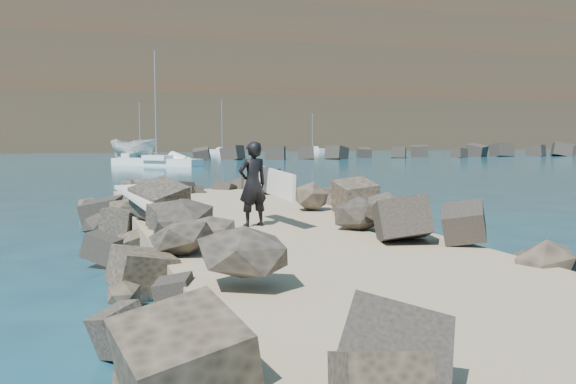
# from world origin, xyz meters

# --- Properties ---
(ground) EXTENTS (800.00, 800.00, 0.00)m
(ground) POSITION_xyz_m (0.00, 0.00, 0.00)
(ground) COLOR #0F384C
(ground) RESTS_ON ground
(jetty) EXTENTS (6.00, 26.00, 0.60)m
(jetty) POSITION_xyz_m (0.00, -2.00, 0.30)
(jetty) COLOR #8C7759
(jetty) RESTS_ON ground
(riprap_left) EXTENTS (2.60, 22.00, 1.00)m
(riprap_left) POSITION_xyz_m (-2.90, -1.50, 0.50)
(riprap_left) COLOR #262421
(riprap_left) RESTS_ON ground
(riprap_right) EXTENTS (2.60, 22.00, 1.00)m
(riprap_right) POSITION_xyz_m (2.90, -1.50, 0.50)
(riprap_right) COLOR black
(riprap_right) RESTS_ON ground
(breakwater_secondary) EXTENTS (52.00, 4.00, 1.20)m
(breakwater_secondary) POSITION_xyz_m (35.00, 55.00, 0.60)
(breakwater_secondary) COLOR black
(breakwater_secondary) RESTS_ON ground
(headland) EXTENTS (360.00, 140.00, 32.00)m
(headland) POSITION_xyz_m (10.00, 160.00, 16.00)
(headland) COLOR #2D4919
(headland) RESTS_ON ground
(surfboard_resting) EXTENTS (1.37, 2.57, 0.08)m
(surfboard_resting) POSITION_xyz_m (-2.77, 1.58, 1.04)
(surfboard_resting) COLOR beige
(surfboard_resting) RESTS_ON riprap_left
(boat_imported) EXTENTS (6.38, 6.00, 2.46)m
(boat_imported) POSITION_xyz_m (2.37, 62.46, 1.23)
(boat_imported) COLOR silver
(boat_imported) RESTS_ON ground
(surfer_with_board) EXTENTS (1.06, 2.45, 1.99)m
(surfer_with_board) POSITION_xyz_m (-0.39, 0.25, 1.60)
(surfer_with_board) COLOR black
(surfer_with_board) RESTS_ON jetty
(sailboat_d) EXTENTS (3.00, 6.69, 7.94)m
(sailboat_d) POSITION_xyz_m (16.06, 76.76, 0.35)
(sailboat_d) COLOR silver
(sailboat_d) RESTS_ON ground
(sailboat_f) EXTENTS (2.52, 5.29, 6.45)m
(sailboat_f) POSITION_xyz_m (32.29, 82.83, 0.35)
(sailboat_f) COLOR silver
(sailboat_f) RESTS_ON ground
(sailboat_b) EXTENTS (4.66, 4.69, 6.71)m
(sailboat_b) POSITION_xyz_m (3.11, 63.14, 0.35)
(sailboat_b) COLOR silver
(sailboat_b) RESTS_ON ground
(sailboat_c) EXTENTS (7.63, 7.40, 10.34)m
(sailboat_c) POSITION_xyz_m (2.68, 44.10, 0.35)
(sailboat_c) COLOR silver
(sailboat_c) RESTS_ON ground
(headland_buildings) EXTENTS (137.50, 30.50, 5.00)m
(headland_buildings) POSITION_xyz_m (16.81, 152.19, 33.97)
(headland_buildings) COLOR white
(headland_buildings) RESTS_ON headland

